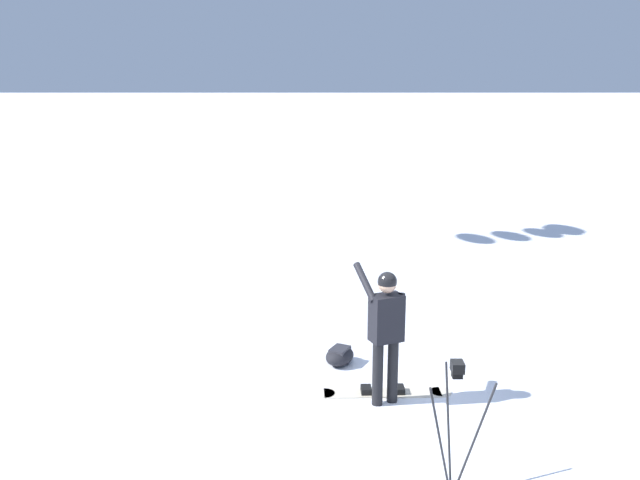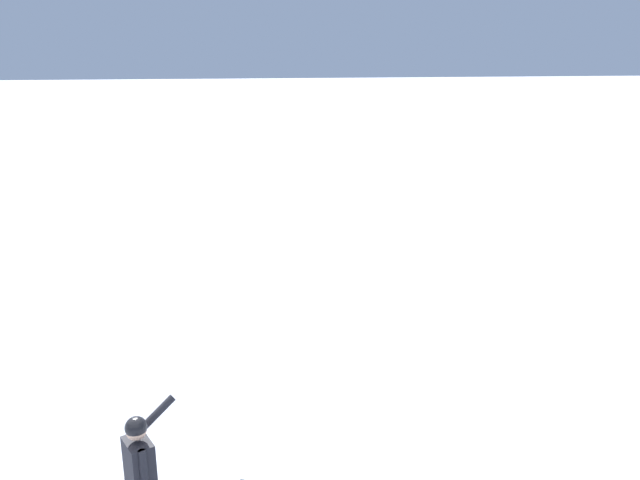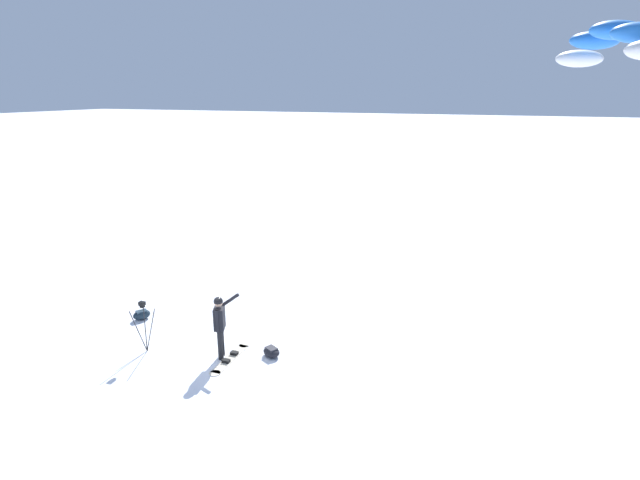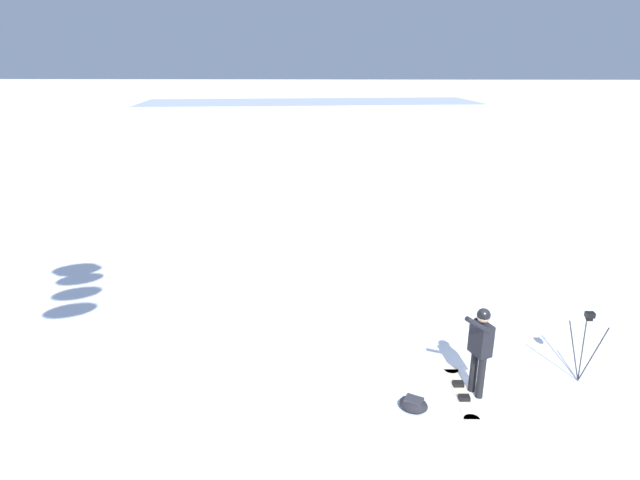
{
  "view_description": "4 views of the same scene",
  "coord_description": "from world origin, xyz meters",
  "px_view_note": "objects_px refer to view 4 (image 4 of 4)",
  "views": [
    {
      "loc": [
        -0.8,
        -7.99,
        4.18
      ],
      "look_at": [
        -0.81,
        1.1,
        2.0
      ],
      "focal_mm": 39.21,
      "sensor_mm": 36.0,
      "label": 1
    },
    {
      "loc": [
        6.29,
        1.17,
        5.57
      ],
      "look_at": [
        -1.44,
        2.72,
        3.23
      ],
      "focal_mm": 35.0,
      "sensor_mm": 36.0,
      "label": 2
    },
    {
      "loc": [
        10.29,
        7.31,
        6.97
      ],
      "look_at": [
        -1.42,
        2.66,
        3.19
      ],
      "focal_mm": 28.0,
      "sensor_mm": 36.0,
      "label": 3
    },
    {
      "loc": [
        -8.51,
        3.04,
        5.99
      ],
      "look_at": [
        -1.64,
        3.23,
        3.62
      ],
      "focal_mm": 29.7,
      "sensor_mm": 36.0,
      "label": 4
    }
  ],
  "objects_px": {
    "gear_bag_large": "(414,404)",
    "camera_tripod": "(587,333)",
    "snowboarder": "(480,343)",
    "snowboard": "(461,392)"
  },
  "relations": [
    {
      "from": "snowboarder",
      "to": "snowboard",
      "type": "bearing_deg",
      "value": 90.13
    },
    {
      "from": "snowboarder",
      "to": "snowboard",
      "type": "height_order",
      "value": "snowboarder"
    },
    {
      "from": "gear_bag_large",
      "to": "camera_tripod",
      "type": "distance_m",
      "value": 3.63
    },
    {
      "from": "gear_bag_large",
      "to": "snowboarder",
      "type": "bearing_deg",
      "value": -65.97
    },
    {
      "from": "snowboarder",
      "to": "gear_bag_large",
      "type": "bearing_deg",
      "value": 114.03
    },
    {
      "from": "snowboarder",
      "to": "camera_tripod",
      "type": "height_order",
      "value": "snowboarder"
    },
    {
      "from": "gear_bag_large",
      "to": "camera_tripod",
      "type": "bearing_deg",
      "value": -72.93
    },
    {
      "from": "snowboarder",
      "to": "snowboard",
      "type": "xyz_separation_m",
      "value": [
        -0.0,
        0.26,
        -1.07
      ]
    },
    {
      "from": "snowboard",
      "to": "gear_bag_large",
      "type": "xyz_separation_m",
      "value": [
        -0.55,
        0.97,
        0.11
      ]
    },
    {
      "from": "snowboarder",
      "to": "snowboard",
      "type": "distance_m",
      "value": 1.1
    }
  ]
}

